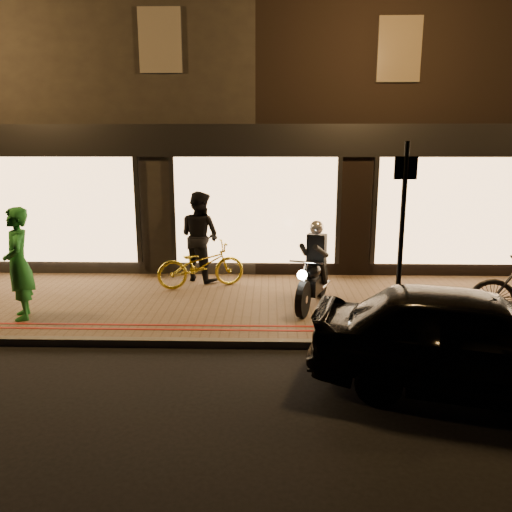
{
  "coord_description": "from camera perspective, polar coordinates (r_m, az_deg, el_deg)",
  "views": [
    {
      "loc": [
        0.32,
        -7.18,
        3.08
      ],
      "look_at": [
        0.08,
        1.61,
        1.1
      ],
      "focal_mm": 35.0,
      "sensor_mm": 36.0,
      "label": 1
    }
  ],
  "objects": [
    {
      "name": "person_dark",
      "position": [
        10.97,
        -6.44,
        2.24
      ],
      "size": [
        1.21,
        1.16,
        1.97
      ],
      "primitive_type": "imported",
      "rotation": [
        0.0,
        0.0,
        2.53
      ],
      "color": "black",
      "rests_on": "sidewalk"
    },
    {
      "name": "building_row",
      "position": [
        16.21,
        0.45,
        16.83
      ],
      "size": [
        48.0,
        10.11,
        8.5
      ],
      "color": "black",
      "rests_on": "ground"
    },
    {
      "name": "bicycle_gold",
      "position": [
        10.51,
        -6.31,
        -1.02
      ],
      "size": [
        1.94,
        1.19,
        0.96
      ],
      "primitive_type": "imported",
      "rotation": [
        0.0,
        0.0,
        1.9
      ],
      "color": "gold",
      "rests_on": "sidewalk"
    },
    {
      "name": "kerb_stone",
      "position": [
        7.84,
        -0.89,
        -9.96
      ],
      "size": [
        50.0,
        0.14,
        0.12
      ],
      "primitive_type": "cube",
      "color": "#59544C",
      "rests_on": "ground"
    },
    {
      "name": "parked_car",
      "position": [
        6.87,
        23.44,
        -8.82
      ],
      "size": [
        4.28,
        2.58,
        1.36
      ],
      "primitive_type": "imported",
      "rotation": [
        0.0,
        0.0,
        1.31
      ],
      "color": "black",
      "rests_on": "ground"
    },
    {
      "name": "person_green",
      "position": [
        9.4,
        -25.52,
        -0.8
      ],
      "size": [
        0.72,
        0.84,
        1.93
      ],
      "primitive_type": "imported",
      "rotation": [
        0.0,
        0.0,
        -1.12
      ],
      "color": "#1E712A",
      "rests_on": "sidewalk"
    },
    {
      "name": "red_kerb_lines",
      "position": [
        8.28,
        -0.75,
        -8.23
      ],
      "size": [
        50.0,
        0.26,
        0.01
      ],
      "color": "maroon",
      "rests_on": "sidewalk"
    },
    {
      "name": "sidewalk",
      "position": [
        9.66,
        -0.4,
        -5.51
      ],
      "size": [
        50.0,
        4.0,
        0.12
      ],
      "primitive_type": "cube",
      "color": "brown",
      "rests_on": "ground"
    },
    {
      "name": "ground",
      "position": [
        7.81,
        -0.91,
        -10.51
      ],
      "size": [
        90.0,
        90.0,
        0.0
      ],
      "primitive_type": "plane",
      "color": "black",
      "rests_on": "ground"
    },
    {
      "name": "sign_post",
      "position": [
        8.17,
        16.34,
        3.15
      ],
      "size": [
        0.35,
        0.08,
        3.0
      ],
      "rotation": [
        0.0,
        0.0,
        -0.02
      ],
      "color": "black",
      "rests_on": "sidewalk"
    },
    {
      "name": "motorcycle",
      "position": [
        9.3,
        6.61,
        -2.0
      ],
      "size": [
        0.86,
        1.87,
        1.59
      ],
      "rotation": [
        0.0,
        0.0,
        -0.34
      ],
      "color": "black",
      "rests_on": "sidewalk"
    }
  ]
}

